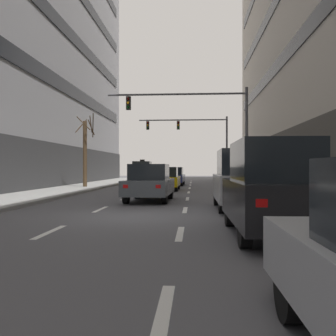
% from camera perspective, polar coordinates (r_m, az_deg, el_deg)
% --- Properties ---
extents(ground_plane, '(120.00, 120.00, 0.00)m').
position_cam_1_polar(ground_plane, '(12.26, -5.12, -7.26)').
color(ground_plane, '#515156').
extents(lane_stripe_l1_s3, '(0.16, 2.00, 0.01)m').
position_cam_1_polar(lane_stripe_l1_s3, '(9.79, -17.26, -9.11)').
color(lane_stripe_l1_s3, silver).
rests_on(lane_stripe_l1_s3, ground).
extents(lane_stripe_l1_s4, '(0.16, 2.00, 0.01)m').
position_cam_1_polar(lane_stripe_l1_s4, '(14.52, -10.08, -6.10)').
color(lane_stripe_l1_s4, silver).
rests_on(lane_stripe_l1_s4, ground).
extents(lane_stripe_l1_s5, '(0.16, 2.00, 0.01)m').
position_cam_1_polar(lane_stripe_l1_s5, '(19.39, -6.49, -4.54)').
color(lane_stripe_l1_s5, silver).
rests_on(lane_stripe_l1_s5, ground).
extents(lane_stripe_l1_s6, '(0.16, 2.00, 0.01)m').
position_cam_1_polar(lane_stripe_l1_s6, '(24.31, -4.36, -3.61)').
color(lane_stripe_l1_s6, silver).
rests_on(lane_stripe_l1_s6, ground).
extents(lane_stripe_l1_s7, '(0.16, 2.00, 0.01)m').
position_cam_1_polar(lane_stripe_l1_s7, '(29.26, -2.95, -2.98)').
color(lane_stripe_l1_s7, silver).
rests_on(lane_stripe_l1_s7, ground).
extents(lane_stripe_l1_s8, '(0.16, 2.00, 0.01)m').
position_cam_1_polar(lane_stripe_l1_s8, '(34.22, -1.95, -2.54)').
color(lane_stripe_l1_s8, silver).
rests_on(lane_stripe_l1_s8, ground).
extents(lane_stripe_l1_s9, '(0.16, 2.00, 0.01)m').
position_cam_1_polar(lane_stripe_l1_s9, '(39.20, -1.20, -2.21)').
color(lane_stripe_l1_s9, silver).
rests_on(lane_stripe_l1_s9, ground).
extents(lane_stripe_l1_s10, '(0.16, 2.00, 0.01)m').
position_cam_1_polar(lane_stripe_l1_s10, '(44.17, -0.62, -1.95)').
color(lane_stripe_l1_s10, silver).
rests_on(lane_stripe_l1_s10, ground).
extents(lane_stripe_l2_s2, '(0.16, 2.00, 0.01)m').
position_cam_1_polar(lane_stripe_l2_s2, '(4.31, -0.78, -21.14)').
color(lane_stripe_l2_s2, silver).
rests_on(lane_stripe_l2_s2, ground).
extents(lane_stripe_l2_s3, '(0.16, 2.00, 0.01)m').
position_cam_1_polar(lane_stripe_l2_s3, '(9.15, 1.82, -9.75)').
color(lane_stripe_l2_s3, silver).
rests_on(lane_stripe_l2_s3, ground).
extents(lane_stripe_l2_s4, '(0.16, 2.00, 0.01)m').
position_cam_1_polar(lane_stripe_l2_s4, '(14.10, 2.56, -6.28)').
color(lane_stripe_l2_s4, silver).
rests_on(lane_stripe_l2_s4, ground).
extents(lane_stripe_l2_s5, '(0.16, 2.00, 0.01)m').
position_cam_1_polar(lane_stripe_l2_s5, '(19.08, 2.92, -4.62)').
color(lane_stripe_l2_s5, silver).
rests_on(lane_stripe_l2_s5, ground).
extents(lane_stripe_l2_s6, '(0.16, 2.00, 0.01)m').
position_cam_1_polar(lane_stripe_l2_s6, '(24.06, 3.12, -3.65)').
color(lane_stripe_l2_s6, silver).
rests_on(lane_stripe_l2_s6, ground).
extents(lane_stripe_l2_s7, '(0.16, 2.00, 0.01)m').
position_cam_1_polar(lane_stripe_l2_s7, '(29.05, 3.26, -3.01)').
color(lane_stripe_l2_s7, silver).
rests_on(lane_stripe_l2_s7, ground).
extents(lane_stripe_l2_s8, '(0.16, 2.00, 0.01)m').
position_cam_1_polar(lane_stripe_l2_s8, '(34.05, 3.36, -2.55)').
color(lane_stripe_l2_s8, silver).
rests_on(lane_stripe_l2_s8, ground).
extents(lane_stripe_l2_s9, '(0.16, 2.00, 0.01)m').
position_cam_1_polar(lane_stripe_l2_s9, '(39.04, 3.43, -2.22)').
color(lane_stripe_l2_s9, silver).
rests_on(lane_stripe_l2_s9, ground).
extents(lane_stripe_l2_s10, '(0.16, 2.00, 0.01)m').
position_cam_1_polar(lane_stripe_l2_s10, '(44.04, 3.48, -1.96)').
color(lane_stripe_l2_s10, silver).
rests_on(lane_stripe_l2_s10, ground).
extents(car_driving_0, '(1.93, 4.33, 1.60)m').
position_cam_1_polar(car_driving_0, '(33.37, 0.86, -1.26)').
color(car_driving_0, black).
rests_on(car_driving_0, ground).
extents(taxi_driving_1, '(1.98, 4.48, 2.33)m').
position_cam_1_polar(taxi_driving_1, '(36.64, -3.86, -0.70)').
color(taxi_driving_1, black).
rests_on(taxi_driving_1, ground).
extents(taxi_driving_2, '(1.84, 4.29, 1.77)m').
position_cam_1_polar(taxi_driving_2, '(26.06, -0.31, -1.63)').
color(taxi_driving_2, black).
rests_on(taxi_driving_2, ground).
extents(car_driving_3, '(2.05, 4.64, 1.72)m').
position_cam_1_polar(car_driving_3, '(17.71, -2.75, -2.25)').
color(car_driving_3, black).
rests_on(car_driving_3, ground).
extents(car_parked_1, '(1.93, 4.51, 2.17)m').
position_cam_1_polar(car_parked_1, '(9.02, 15.32, -3.00)').
color(car_parked_1, black).
rests_on(car_parked_1, ground).
extents(car_parked_2, '(1.95, 4.62, 2.23)m').
position_cam_1_polar(car_parked_2, '(14.55, 10.95, -1.72)').
color(car_parked_2, black).
rests_on(car_parked_2, ground).
extents(traffic_signal_0, '(8.73, 0.35, 6.36)m').
position_cam_1_polar(traffic_signal_0, '(23.88, 5.35, 7.37)').
color(traffic_signal_0, '#4C4C51').
rests_on(traffic_signal_0, sidewalk_right).
extents(traffic_signal_1, '(8.81, 0.35, 6.46)m').
position_cam_1_polar(traffic_signal_1, '(38.00, 4.21, 5.05)').
color(traffic_signal_1, '#4C4C51').
rests_on(traffic_signal_1, sidewalk_right).
extents(street_tree_0, '(1.52, 1.39, 5.44)m').
position_cam_1_polar(street_tree_0, '(29.12, -12.28, 2.42)').
color(street_tree_0, '#4C3823').
rests_on(street_tree_0, sidewalk_left).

